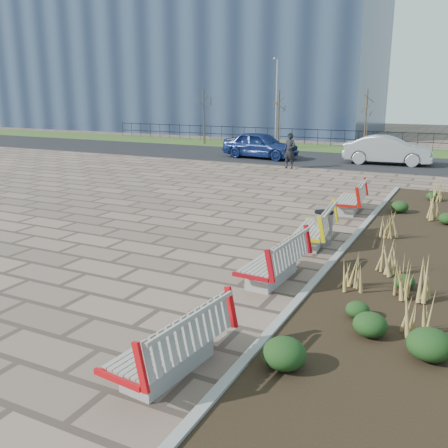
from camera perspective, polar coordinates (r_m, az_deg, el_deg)
The scene contains 19 objects.
ground at distance 10.42m, azimuth -15.08°, elevation -7.64°, with size 120.00×120.00×0.00m, color #786153.
planting_bed at distance 12.69m, azimuth 23.96°, elevation -4.11°, with size 4.50×18.00×0.10m, color black.
planting_curb at distance 12.95m, azimuth 13.68°, elevation -2.73°, with size 0.16×18.00×0.15m, color gray.
grass_verge_far at distance 35.91m, azimuth 16.11°, elevation 8.10°, with size 80.00×5.00×0.04m, color #33511E.
road at distance 30.08m, azimuth 13.91°, elevation 7.02°, with size 80.00×7.00×0.02m, color black.
bench_a at distance 7.27m, azimuth -6.36°, elevation -13.10°, with size 0.90×2.10×1.00m, color red, non-canonical shape.
bench_b at distance 10.58m, azimuth 5.52°, elevation -3.94°, with size 0.90×2.10×1.00m, color #A40A13, non-canonical shape.
bench_c at distance 13.21m, azimuth 10.09°, elevation -0.26°, with size 0.90×2.10×1.00m, color yellow, non-canonical shape.
bench_d at distance 17.13m, azimuth 14.11°, elevation 2.98°, with size 0.90×2.10×1.00m, color #A4120A, non-canonical shape.
litter_bin at distance 13.28m, azimuth 11.28°, elevation -0.51°, with size 0.47×0.47×0.88m, color #B2B2B7.
pedestrian at distance 26.51m, azimuth 7.51°, elevation 8.31°, with size 0.67×0.44×1.85m, color black.
car_blue at distance 30.40m, azimuth 4.19°, elevation 9.00°, with size 1.86×4.62×1.57m, color navy.
car_silver at distance 29.15m, azimuth 18.20°, elevation 8.03°, with size 1.64×4.69×1.55m, color gray.
tree_a at distance 38.42m, azimuth -2.34°, elevation 12.09°, with size 1.40×1.40×4.00m, color #4C3D2D, non-canonical shape.
tree_b at distance 35.91m, azimuth 6.26°, elevation 11.83°, with size 1.40×1.40×4.00m, color #4C3D2D, non-canonical shape.
tree_c at distance 34.28m, azimuth 15.87°, elevation 11.22°, with size 1.40×1.40×4.00m, color #4C3D2D, non-canonical shape.
lamp_west at distance 35.41m, azimuth 6.01°, elevation 13.41°, with size 0.24×0.60×6.00m, color gray, non-canonical shape.
railing_fence at distance 37.32m, azimuth 16.63°, elevation 9.26°, with size 44.00×0.10×1.20m, color black, non-canonical shape.
building_glass at distance 55.19m, azimuth -4.85°, elevation 18.57°, with size 40.00×14.00×15.00m, color #192338.
Camera 1 is at (6.56, -7.09, 3.90)m, focal length 40.00 mm.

